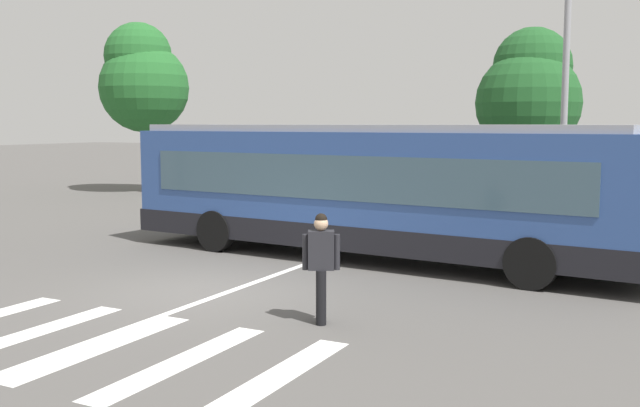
# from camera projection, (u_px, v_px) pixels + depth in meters

# --- Properties ---
(ground_plane) EXTENTS (160.00, 160.00, 0.00)m
(ground_plane) POSITION_uv_depth(u_px,v_px,m) (202.00, 291.00, 13.53)
(ground_plane) COLOR #514F4C
(city_transit_bus) EXTENTS (12.36, 3.66, 3.06)m
(city_transit_bus) POSITION_uv_depth(u_px,v_px,m) (370.00, 190.00, 16.61)
(city_transit_bus) COLOR black
(city_transit_bus) RESTS_ON ground_plane
(pedestrian_crossing_street) EXTENTS (0.53, 0.41, 1.72)m
(pedestrian_crossing_street) POSITION_uv_depth(u_px,v_px,m) (321.00, 262.00, 11.24)
(pedestrian_crossing_street) COLOR black
(pedestrian_crossing_street) RESTS_ON ground_plane
(parked_car_blue) EXTENTS (2.02, 4.57, 1.35)m
(parked_car_blue) POSITION_uv_depth(u_px,v_px,m) (307.00, 177.00, 31.53)
(parked_car_blue) COLOR black
(parked_car_blue) RESTS_ON ground_plane
(parked_car_champagne) EXTENTS (1.98, 4.55, 1.35)m
(parked_car_champagne) POSITION_uv_depth(u_px,v_px,m) (358.00, 181.00, 29.71)
(parked_car_champagne) COLOR black
(parked_car_champagne) RESTS_ON ground_plane
(parked_car_charcoal) EXTENTS (2.01, 4.57, 1.35)m
(parked_car_charcoal) POSITION_uv_depth(u_px,v_px,m) (425.00, 183.00, 28.64)
(parked_car_charcoal) COLOR black
(parked_car_charcoal) RESTS_ON ground_plane
(parked_car_black) EXTENTS (2.06, 4.59, 1.35)m
(parked_car_black) POSITION_uv_depth(u_px,v_px,m) (493.00, 186.00, 27.33)
(parked_car_black) COLOR black
(parked_car_black) RESTS_ON ground_plane
(parked_car_silver) EXTENTS (1.88, 4.50, 1.35)m
(parked_car_silver) POSITION_uv_depth(u_px,v_px,m) (566.00, 188.00, 26.18)
(parked_car_silver) COLOR black
(parked_car_silver) RESTS_ON ground_plane
(twin_arm_street_lamp) EXTENTS (4.11, 0.32, 10.07)m
(twin_arm_street_lamp) POSITION_uv_depth(u_px,v_px,m) (568.00, 21.00, 21.54)
(twin_arm_street_lamp) COLOR #939399
(twin_arm_street_lamp) RESTS_ON ground_plane
(background_tree_left) EXTENTS (3.97, 3.97, 7.55)m
(background_tree_left) POSITION_uv_depth(u_px,v_px,m) (143.00, 79.00, 32.50)
(background_tree_left) COLOR brown
(background_tree_left) RESTS_ON ground_plane
(background_tree_right) EXTENTS (4.04, 4.04, 6.80)m
(background_tree_right) POSITION_uv_depth(u_px,v_px,m) (530.00, 92.00, 28.22)
(background_tree_right) COLOR brown
(background_tree_right) RESTS_ON ground_plane
(crosswalk_painted_stripes) EXTENTS (6.02, 3.36, 0.01)m
(crosswalk_painted_stripes) POSITION_uv_depth(u_px,v_px,m) (102.00, 346.00, 10.14)
(crosswalk_painted_stripes) COLOR silver
(crosswalk_painted_stripes) RESTS_ON ground_plane
(lane_center_line) EXTENTS (0.16, 24.00, 0.01)m
(lane_center_line) POSITION_uv_depth(u_px,v_px,m) (279.00, 273.00, 15.07)
(lane_center_line) COLOR silver
(lane_center_line) RESTS_ON ground_plane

